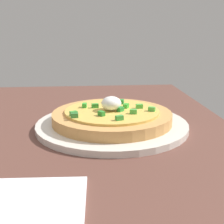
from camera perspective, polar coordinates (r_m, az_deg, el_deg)
name	(u,v)px	position (r cm, az deg, el deg)	size (l,w,h in cm)	color
dining_table	(41,148)	(53.96, -12.83, -6.46)	(99.28, 72.52, 2.02)	brown
plate	(112,125)	(59.28, 0.00, -2.39)	(28.68, 28.68, 1.14)	silver
pizza	(112,116)	(58.74, 0.00, -0.73)	(22.58, 22.58, 5.05)	tan
napkin	(32,204)	(36.18, -14.45, -16.08)	(11.57, 11.57, 0.40)	white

